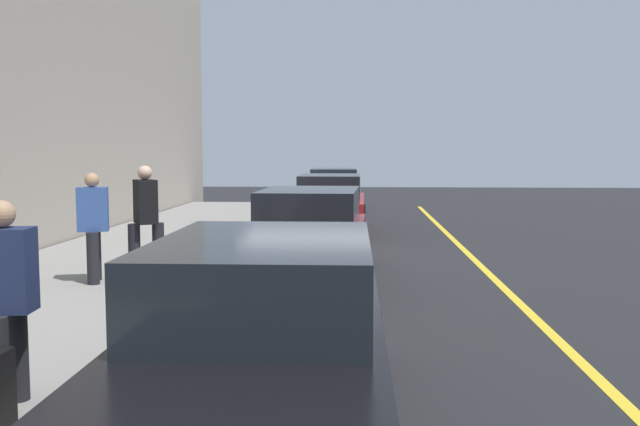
# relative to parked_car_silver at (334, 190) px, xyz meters

# --- Properties ---
(ground_plane) EXTENTS (56.00, 56.00, 0.00)m
(ground_plane) POSITION_rel_parked_car_silver_xyz_m (11.85, -0.01, -0.76)
(ground_plane) COLOR black
(sidewalk) EXTENTS (28.00, 4.60, 0.15)m
(sidewalk) POSITION_rel_parked_car_silver_xyz_m (11.85, -3.31, -0.68)
(sidewalk) COLOR gray
(sidewalk) RESTS_ON ground
(lane_stripe_centre) EXTENTS (28.00, 0.14, 0.01)m
(lane_stripe_centre) POSITION_rel_parked_car_silver_xyz_m (11.85, 3.19, -0.75)
(lane_stripe_centre) COLOR gold
(lane_stripe_centre) RESTS_ON ground
(parked_car_silver) EXTENTS (4.34, 1.96, 1.51)m
(parked_car_silver) POSITION_rel_parked_car_silver_xyz_m (0.00, 0.00, 0.00)
(parked_car_silver) COLOR black
(parked_car_silver) RESTS_ON ground
(parked_car_red) EXTENTS (4.58, 1.92, 1.51)m
(parked_car_red) POSITION_rel_parked_car_silver_xyz_m (6.23, 0.12, 0.00)
(parked_car_red) COLOR black
(parked_car_red) RESTS_ON ground
(parked_car_maroon) EXTENTS (4.58, 2.02, 1.51)m
(parked_car_maroon) POSITION_rel_parked_car_silver_xyz_m (13.11, 0.05, 0.00)
(parked_car_maroon) COLOR black
(parked_car_maroon) RESTS_ON ground
(parked_car_black) EXTENTS (4.77, 1.93, 1.51)m
(parked_car_black) POSITION_rel_parked_car_silver_xyz_m (19.73, 0.18, 0.00)
(parked_car_black) COLOR black
(parked_car_black) RESTS_ON ground
(pedestrian_navy_coat) EXTENTS (0.54, 0.46, 1.65)m
(pedestrian_navy_coat) POSITION_rel_parked_car_silver_xyz_m (19.62, -1.86, 0.27)
(pedestrian_navy_coat) COLOR black
(pedestrian_navy_coat) RESTS_ON sidewalk
(pedestrian_black_coat) EXTENTS (0.57, 0.54, 1.78)m
(pedestrian_black_coat) POSITION_rel_parked_car_silver_xyz_m (13.67, -2.58, 0.34)
(pedestrian_black_coat) COLOR black
(pedestrian_black_coat) RESTS_ON sidewalk
(pedestrian_blue_coat) EXTENTS (0.54, 0.52, 1.68)m
(pedestrian_blue_coat) POSITION_rel_parked_car_silver_xyz_m (14.39, -3.17, 0.29)
(pedestrian_blue_coat) COLOR black
(pedestrian_blue_coat) RESTS_ON sidewalk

